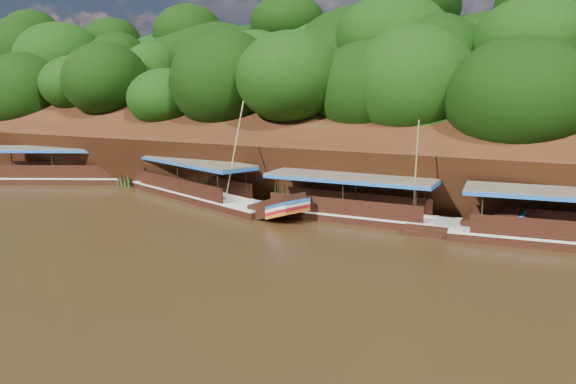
# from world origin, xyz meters

# --- Properties ---
(ground) EXTENTS (160.00, 160.00, 0.00)m
(ground) POSITION_xyz_m (0.00, 0.00, 0.00)
(ground) COLOR black
(ground) RESTS_ON ground
(riverbank) EXTENTS (120.00, 30.06, 19.40)m
(riverbank) POSITION_xyz_m (-0.01, 22.73, 1.89)
(riverbank) COLOR black
(riverbank) RESTS_ON ground
(boat_1) EXTENTS (14.35, 2.82, 6.15)m
(boat_1) POSITION_xyz_m (0.09, 7.51, 0.56)
(boat_1) COLOR black
(boat_1) RESTS_ON ground
(boat_2) EXTENTS (16.21, 7.58, 6.98)m
(boat_2) POSITION_xyz_m (-11.44, 7.90, 0.59)
(boat_2) COLOR black
(boat_2) RESTS_ON ground
(boat_3) EXTENTS (14.76, 8.88, 3.27)m
(boat_3) POSITION_xyz_m (-24.48, 9.28, 0.62)
(boat_3) COLOR black
(boat_3) RESTS_ON ground
(reeds) EXTENTS (49.63, 2.46, 2.02)m
(reeds) POSITION_xyz_m (-3.16, 9.46, 0.87)
(reeds) COLOR #1A5615
(reeds) RESTS_ON ground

